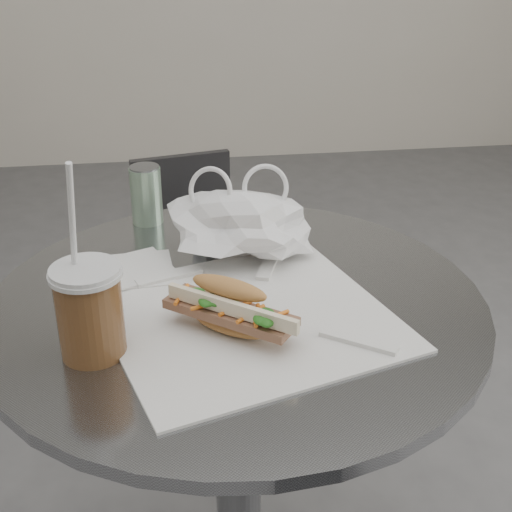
{
  "coord_description": "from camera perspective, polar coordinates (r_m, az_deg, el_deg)",
  "views": [
    {
      "loc": [
        -0.09,
        -0.73,
        1.29
      ],
      "look_at": [
        0.04,
        0.24,
        0.79
      ],
      "focal_mm": 50.0,
      "sensor_mm": 36.0,
      "label": 1
    }
  ],
  "objects": [
    {
      "name": "drink_can",
      "position": [
        1.34,
        -8.78,
        4.88
      ],
      "size": [
        0.06,
        0.06,
        0.11
      ],
      "color": "#579561",
      "rests_on": "cafe_table"
    },
    {
      "name": "banh_mi",
      "position": [
        0.98,
        -2.11,
        -4.16
      ],
      "size": [
        0.24,
        0.22,
        0.08
      ],
      "rotation": [
        0.0,
        0.0,
        -0.65
      ],
      "color": "#BC8147",
      "rests_on": "sandwich_paper"
    },
    {
      "name": "chair_far",
      "position": [
        2.0,
        -4.7,
        -3.03
      ],
      "size": [
        0.35,
        0.37,
        0.66
      ],
      "rotation": [
        0.0,
        0.0,
        3.35
      ],
      "color": "#2F2F32",
      "rests_on": "ground"
    },
    {
      "name": "sandwich_paper",
      "position": [
        1.04,
        -0.69,
        -4.95
      ],
      "size": [
        0.49,
        0.47,
        0.0
      ],
      "primitive_type": "cube",
      "rotation": [
        0.0,
        0.0,
        0.3
      ],
      "color": "white",
      "rests_on": "cafe_table"
    },
    {
      "name": "iced_coffee",
      "position": [
        0.96,
        -13.18,
        -4.2
      ],
      "size": [
        0.1,
        0.1,
        0.28
      ],
      "color": "brown",
      "rests_on": "cafe_table"
    },
    {
      "name": "sunglasses",
      "position": [
        1.26,
        0.7,
        1.97
      ],
      "size": [
        0.1,
        0.06,
        0.05
      ],
      "rotation": [
        0.0,
        0.0,
        0.42
      ],
      "color": "black",
      "rests_on": "cafe_table"
    },
    {
      "name": "plastic_bag",
      "position": [
        1.18,
        -1.31,
        2.33
      ],
      "size": [
        0.26,
        0.22,
        0.11
      ],
      "primitive_type": null,
      "rotation": [
        0.0,
        0.0,
        -0.22
      ],
      "color": "white",
      "rests_on": "cafe_table"
    },
    {
      "name": "napkin_stack",
      "position": [
        1.17,
        -9.71,
        -1.14
      ],
      "size": [
        0.15,
        0.15,
        0.01
      ],
      "color": "white",
      "rests_on": "cafe_table"
    },
    {
      "name": "cafe_table",
      "position": [
        1.25,
        -1.46,
        -14.41
      ],
      "size": [
        0.76,
        0.76,
        0.74
      ],
      "color": "slate",
      "rests_on": "ground"
    }
  ]
}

